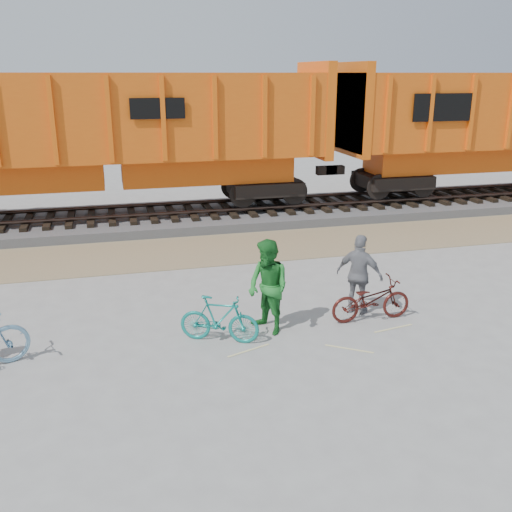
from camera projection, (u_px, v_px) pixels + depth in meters
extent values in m
plane|color=#9E9E99|center=(288.00, 327.00, 11.36)|extent=(120.00, 120.00, 0.00)
cube|color=#98855E|center=(230.00, 248.00, 16.42)|extent=(120.00, 3.00, 0.02)
cube|color=slate|center=(209.00, 216.00, 19.61)|extent=(120.00, 4.00, 0.30)
cube|color=black|center=(6.00, 221.00, 18.00)|extent=(0.22, 2.60, 0.12)
cube|color=black|center=(209.00, 210.00, 19.54)|extent=(0.22, 2.60, 0.12)
cube|color=black|center=(382.00, 200.00, 21.09)|extent=(0.22, 2.60, 0.12)
cylinder|color=#382821|center=(213.00, 211.00, 18.84)|extent=(120.00, 0.12, 0.12)
cylinder|color=#382821|center=(205.00, 202.00, 20.17)|extent=(120.00, 0.12, 0.12)
cube|color=black|center=(115.00, 198.00, 18.63)|extent=(11.20, 2.20, 0.80)
cube|color=#D8580F|center=(113.00, 172.00, 18.37)|extent=(11.76, 1.65, 0.90)
cube|color=#D8580F|center=(108.00, 116.00, 17.83)|extent=(14.00, 3.00, 2.60)
cube|color=#E0580E|center=(315.00, 110.00, 19.43)|extent=(0.30, 3.06, 3.10)
cube|color=black|center=(510.00, 178.00, 22.19)|extent=(11.20, 2.20, 0.80)
cube|color=#E0580E|center=(350.00, 109.00, 19.74)|extent=(0.30, 3.06, 3.10)
cube|color=black|center=(444.00, 107.00, 18.88)|extent=(2.20, 0.04, 0.90)
imported|color=#14857A|center=(219.00, 319.00, 10.61)|extent=(1.55, 1.02, 0.91)
imported|color=#431511|center=(371.00, 300.00, 11.54)|extent=(1.69, 0.59, 0.89)
imported|color=#1E7429|center=(268.00, 287.00, 10.89)|extent=(1.02, 1.11, 1.85)
imported|color=slate|center=(359.00, 275.00, 11.76)|extent=(0.99, 1.00, 1.70)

